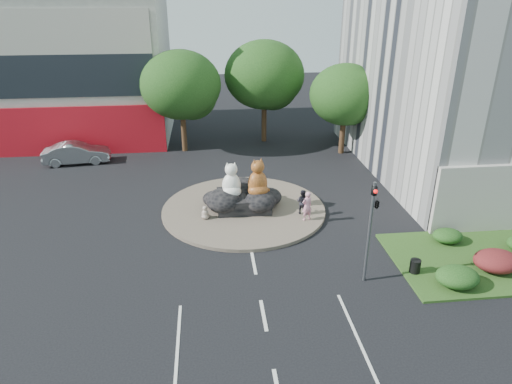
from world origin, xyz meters
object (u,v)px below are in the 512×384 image
Objects in this scene: kitten_white at (267,207)px; litter_bin at (415,266)px; cat_tabby at (258,177)px; parked_car at (77,153)px; kitten_calico at (205,212)px; pedestrian_pink at (307,206)px; pedestrian_dark at (302,202)px; cat_white at (231,179)px.

litter_bin is (6.22, -6.90, -0.10)m from kitten_white.
cat_tabby reaches higher than parked_car.
kitten_calico is (-3.20, -1.00, -1.65)m from cat_tabby.
pedestrian_pink is at bearing -56.73° from cat_tabby.
cat_tabby is at bearing 13.37° from pedestrian_dark.
pedestrian_pink is (5.87, -0.80, 0.47)m from kitten_calico.
kitten_white is (2.06, -0.71, -1.63)m from cat_white.
cat_white reaches higher than pedestrian_pink.
pedestrian_pink is 7.07m from litter_bin.
kitten_white is 0.14× the size of parked_car.
pedestrian_pink is 19.71m from parked_car.
cat_white is 15.30m from parked_car.
pedestrian_pink reaches higher than litter_bin.
cat_white is at bearing -137.16° from parked_car.
parked_car is (-13.61, 10.67, 0.27)m from kitten_white.
litter_bin is at bearing 102.97° from pedestrian_pink.
kitten_white is 1.07× the size of litter_bin.
kitten_white is 2.13m from pedestrian_dark.
kitten_white is 0.46× the size of pedestrian_dark.
kitten_calico is at bearing -29.83° from pedestrian_pink.
kitten_calico is at bearing 148.62° from kitten_white.
parked_car is (-15.68, 10.98, -0.14)m from pedestrian_dark.
cat_white is 4.43m from pedestrian_dark.
cat_tabby is 10.27m from litter_bin.
parked_car reaches higher than kitten_calico.
cat_white is 0.43× the size of parked_car.
pedestrian_dark reaches higher than kitten_calico.
cat_tabby reaches higher than pedestrian_pink.
litter_bin is (4.05, -5.76, -0.63)m from pedestrian_pink.
pedestrian_pink is (4.24, -1.85, -1.10)m from cat_white.
kitten_white reaches higher than litter_bin.
cat_tabby reaches higher than kitten_white.
pedestrian_pink is at bearing 125.09° from litter_bin.
kitten_white is at bearing -49.66° from pedestrian_pink.
cat_tabby is 0.47× the size of parked_car.
cat_tabby is 3.30× the size of kitten_white.
cat_tabby is 1.52× the size of pedestrian_dark.
kitten_calico is 14.81m from parked_car.
kitten_calico is 3.71m from kitten_white.
litter_bin is (19.83, -17.56, -0.37)m from parked_car.
parked_car is (-9.91, 11.01, 0.21)m from kitten_calico.
kitten_white is 17.29m from parked_car.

